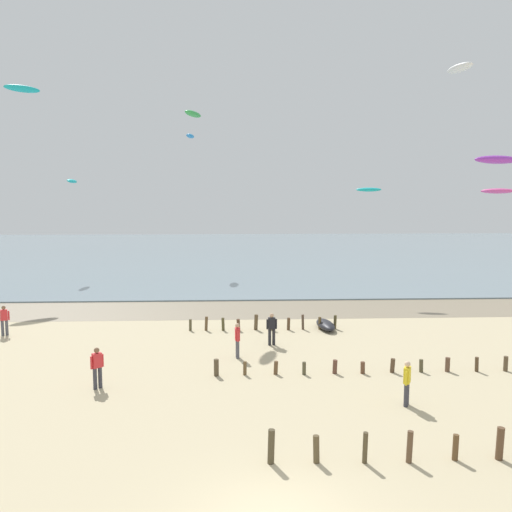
% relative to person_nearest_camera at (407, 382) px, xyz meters
% --- Properties ---
extents(wet_sand_strip, '(120.00, 5.91, 0.01)m').
position_rel_person_nearest_camera_xyz_m(wet_sand_strip, '(-5.44, 16.76, -0.91)').
color(wet_sand_strip, gray).
rests_on(wet_sand_strip, ground).
extents(sea, '(160.00, 70.00, 0.10)m').
position_rel_person_nearest_camera_xyz_m(sea, '(-5.44, 54.71, -0.87)').
color(sea, gray).
rests_on(sea, ground).
extents(groyne_near, '(15.21, 0.31, 1.03)m').
position_rel_person_nearest_camera_xyz_m(groyne_near, '(1.73, -4.00, -0.47)').
color(groyne_near, '#4A402C').
rests_on(groyne_near, ground).
extents(groyne_mid, '(13.15, 0.33, 0.75)m').
position_rel_person_nearest_camera_xyz_m(groyne_mid, '(-0.76, 3.59, -0.60)').
color(groyne_mid, brown).
rests_on(groyne_mid, ground).
extents(groyne_far, '(8.71, 0.37, 0.92)m').
position_rel_person_nearest_camera_xyz_m(groyne_far, '(-4.65, 11.22, -0.52)').
color(groyne_far, brown).
rests_on(groyne_far, ground).
extents(person_nearest_camera, '(0.36, 0.51, 1.71)m').
position_rel_person_nearest_camera_xyz_m(person_nearest_camera, '(0.00, 0.00, 0.00)').
color(person_nearest_camera, '#383842').
rests_on(person_nearest_camera, ground).
extents(person_mid_beach, '(0.25, 0.57, 1.71)m').
position_rel_person_nearest_camera_xyz_m(person_mid_beach, '(-6.27, 6.02, 0.00)').
color(person_mid_beach, '#4C4C56').
rests_on(person_mid_beach, ground).
extents(person_left_flank, '(0.57, 0.26, 1.71)m').
position_rel_person_nearest_camera_xyz_m(person_left_flank, '(-4.45, 8.09, 0.00)').
color(person_left_flank, '#232328').
rests_on(person_left_flank, ground).
extents(person_right_flank, '(0.53, 0.34, 1.71)m').
position_rel_person_nearest_camera_xyz_m(person_right_flank, '(-19.35, 10.62, 0.00)').
color(person_right_flank, '#4C4C56').
rests_on(person_right_flank, ground).
extents(person_far_down_beach, '(0.46, 0.40, 1.71)m').
position_rel_person_nearest_camera_xyz_m(person_far_down_beach, '(-11.98, 2.24, 0.00)').
color(person_far_down_beach, '#383842').
rests_on(person_far_down_beach, ground).
extents(grounded_kite, '(1.13, 2.58, 0.50)m').
position_rel_person_nearest_camera_xyz_m(grounded_kite, '(-1.02, 11.29, -0.67)').
color(grounded_kite, black).
rests_on(grounded_kite, ground).
extents(kite_aloft_0, '(2.04, 1.02, 0.35)m').
position_rel_person_nearest_camera_xyz_m(kite_aloft_0, '(4.14, 21.81, 7.44)').
color(kite_aloft_0, '#19B2B7').
extents(kite_aloft_2, '(3.55, 1.75, 0.58)m').
position_rel_person_nearest_camera_xyz_m(kite_aloft_2, '(11.20, 15.85, 9.34)').
color(kite_aloft_2, purple).
extents(kite_aloft_3, '(1.38, 2.38, 0.43)m').
position_rel_person_nearest_camera_xyz_m(kite_aloft_3, '(-9.10, 16.90, 12.35)').
color(kite_aloft_3, green).
extents(kite_aloft_4, '(2.94, 2.64, 0.56)m').
position_rel_person_nearest_camera_xyz_m(kite_aloft_4, '(18.18, 28.96, 7.43)').
color(kite_aloft_4, '#E54C99').
extents(kite_aloft_6, '(1.48, 2.97, 0.64)m').
position_rel_person_nearest_camera_xyz_m(kite_aloft_6, '(9.86, 19.25, 16.07)').
color(kite_aloft_6, white).
extents(kite_aloft_7, '(0.92, 2.52, 0.49)m').
position_rel_person_nearest_camera_xyz_m(kite_aloft_7, '(-11.06, 38.01, 13.37)').
color(kite_aloft_7, '#2384D1').
extents(kite_aloft_8, '(2.98, 2.77, 0.71)m').
position_rel_person_nearest_camera_xyz_m(kite_aloft_8, '(-24.48, 27.78, 16.08)').
color(kite_aloft_8, '#19B2B7').
extents(kite_aloft_9, '(0.80, 2.20, 0.51)m').
position_rel_person_nearest_camera_xyz_m(kite_aloft_9, '(-22.07, 32.56, 8.41)').
color(kite_aloft_9, '#19B2B7').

